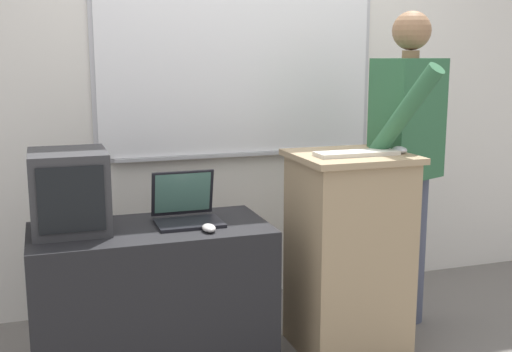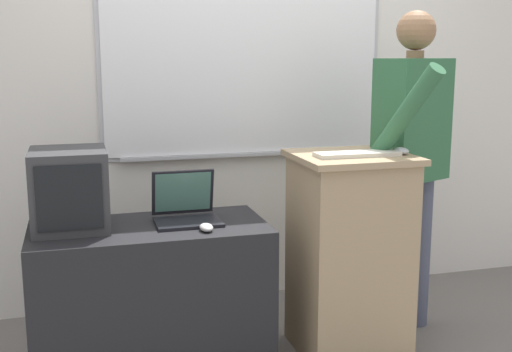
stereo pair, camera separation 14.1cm
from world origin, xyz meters
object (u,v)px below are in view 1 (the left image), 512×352
at_px(person_presenter, 407,151).
at_px(computer_mouse_by_keyboard, 400,150).
at_px(wireless_keyboard, 357,153).
at_px(computer_mouse_by_laptop, 209,228).
at_px(laptop, 186,208).
at_px(crt_monitor, 69,191).
at_px(lectern_podium, 348,253).
at_px(side_desk, 153,300).

xyz_separation_m(person_presenter, computer_mouse_by_keyboard, (-0.18, -0.22, 0.05)).
height_order(wireless_keyboard, computer_mouse_by_laptop, wireless_keyboard).
bearing_deg(laptop, computer_mouse_by_keyboard, -11.22).
relative_size(person_presenter, crt_monitor, 4.42).
relative_size(wireless_keyboard, computer_mouse_by_keyboard, 4.09).
bearing_deg(lectern_podium, crt_monitor, 173.61).
bearing_deg(lectern_podium, side_desk, 175.13).
bearing_deg(person_presenter, wireless_keyboard, -175.16).
distance_m(lectern_podium, person_presenter, 0.65).
xyz_separation_m(person_presenter, crt_monitor, (-1.74, 0.00, -0.10)).
bearing_deg(lectern_podium, wireless_keyboard, -92.29).
relative_size(side_desk, wireless_keyboard, 2.68).
xyz_separation_m(side_desk, computer_mouse_by_laptop, (0.24, -0.16, 0.37)).
bearing_deg(computer_mouse_by_laptop, wireless_keyboard, 0.94).
bearing_deg(crt_monitor, wireless_keyboard, -9.19).
relative_size(lectern_podium, crt_monitor, 2.63).
distance_m(lectern_podium, side_desk, 1.00).
relative_size(laptop, crt_monitor, 0.79).
xyz_separation_m(laptop, wireless_keyboard, (0.80, -0.20, 0.25)).
distance_m(lectern_podium, laptop, 0.85).
height_order(person_presenter, crt_monitor, person_presenter).
xyz_separation_m(person_presenter, laptop, (-1.21, -0.01, -0.21)).
distance_m(lectern_podium, computer_mouse_by_laptop, 0.78).
xyz_separation_m(person_presenter, wireless_keyboard, (-0.41, -0.21, 0.04)).
height_order(laptop, computer_mouse_by_keyboard, computer_mouse_by_keyboard).
height_order(laptop, computer_mouse_by_laptop, laptop).
bearing_deg(side_desk, crt_monitor, 169.39).
xyz_separation_m(lectern_podium, crt_monitor, (-1.33, 0.15, 0.38)).
height_order(wireless_keyboard, crt_monitor, crt_monitor).
bearing_deg(crt_monitor, lectern_podium, -6.39).
bearing_deg(person_presenter, side_desk, 160.12).
distance_m(person_presenter, laptop, 1.23).
distance_m(wireless_keyboard, crt_monitor, 1.35).
distance_m(person_presenter, computer_mouse_by_laptop, 1.20).
bearing_deg(person_presenter, crt_monitor, 157.45).
height_order(side_desk, computer_mouse_by_keyboard, computer_mouse_by_keyboard).
relative_size(laptop, computer_mouse_by_laptop, 3.09).
height_order(side_desk, crt_monitor, crt_monitor).
xyz_separation_m(laptop, computer_mouse_by_laptop, (0.06, -0.21, -0.05)).
bearing_deg(computer_mouse_by_laptop, person_presenter, 11.02).
distance_m(lectern_podium, wireless_keyboard, 0.52).
bearing_deg(side_desk, computer_mouse_by_laptop, -34.09).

